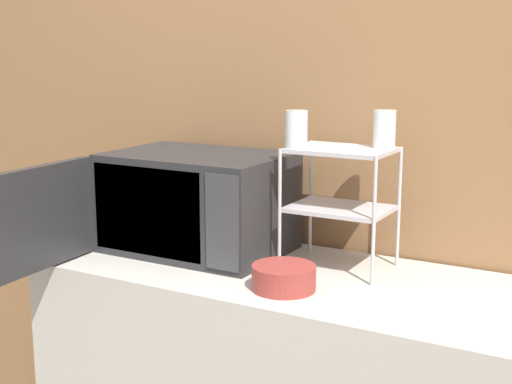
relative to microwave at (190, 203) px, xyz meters
The scene contains 6 objects.
wall_back 0.60m from the microwave, 30.82° to the left, with size 8.00×0.06×2.60m.
microwave is the anchor object (origin of this frame).
dish_rack 0.48m from the microwave, ahead, with size 0.29×0.21×0.35m.
glass_front_left 0.44m from the microwave, ahead, with size 0.06×0.06×0.10m.
glass_back_right 0.63m from the microwave, 12.48° to the left, with size 0.06×0.06×0.10m.
bowl 0.47m from the microwave, 23.11° to the right, with size 0.17×0.17×0.07m.
Camera 1 is at (0.75, -1.42, 1.54)m, focal length 50.00 mm.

